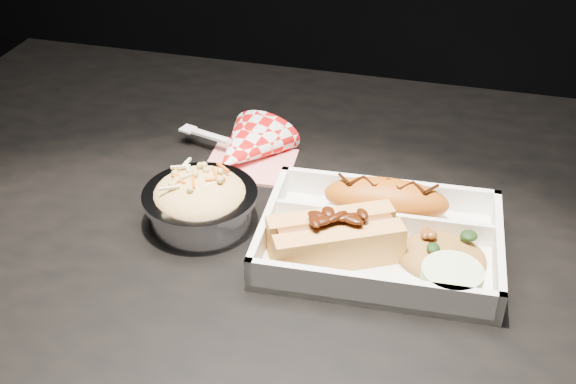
{
  "coord_description": "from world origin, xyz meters",
  "views": [
    {
      "loc": [
        0.15,
        -0.65,
        1.24
      ],
      "look_at": [
        -0.01,
        -0.04,
        0.81
      ],
      "focal_mm": 45.0,
      "sensor_mm": 36.0,
      "label": 1
    }
  ],
  "objects_px": {
    "dining_table": "(303,278)",
    "napkin_fork": "(245,149)",
    "foil_coleslaw_cup": "(200,200)",
    "food_tray": "(380,243)",
    "fried_pastry": "(386,199)",
    "hotdog": "(335,236)"
  },
  "relations": [
    {
      "from": "dining_table",
      "to": "napkin_fork",
      "type": "relative_size",
      "value": 7.25
    },
    {
      "from": "foil_coleslaw_cup",
      "to": "napkin_fork",
      "type": "xyz_separation_m",
      "value": [
        0.01,
        0.14,
        -0.01
      ]
    },
    {
      "from": "dining_table",
      "to": "food_tray",
      "type": "distance_m",
      "value": 0.14
    },
    {
      "from": "napkin_fork",
      "to": "fried_pastry",
      "type": "bearing_deg",
      "value": -8.42
    },
    {
      "from": "food_tray",
      "to": "foil_coleslaw_cup",
      "type": "height_order",
      "value": "foil_coleslaw_cup"
    },
    {
      "from": "fried_pastry",
      "to": "foil_coleslaw_cup",
      "type": "bearing_deg",
      "value": -164.25
    },
    {
      "from": "food_tray",
      "to": "fried_pastry",
      "type": "height_order",
      "value": "fried_pastry"
    },
    {
      "from": "food_tray",
      "to": "hotdog",
      "type": "height_order",
      "value": "hotdog"
    },
    {
      "from": "dining_table",
      "to": "foil_coleslaw_cup",
      "type": "distance_m",
      "value": 0.17
    },
    {
      "from": "hotdog",
      "to": "napkin_fork",
      "type": "bearing_deg",
      "value": 103.97
    },
    {
      "from": "fried_pastry",
      "to": "hotdog",
      "type": "xyz_separation_m",
      "value": [
        -0.04,
        -0.08,
        0.0
      ]
    },
    {
      "from": "food_tray",
      "to": "napkin_fork",
      "type": "xyz_separation_m",
      "value": [
        -0.2,
        0.14,
        0.01
      ]
    },
    {
      "from": "fried_pastry",
      "to": "dining_table",
      "type": "bearing_deg",
      "value": -168.34
    },
    {
      "from": "dining_table",
      "to": "hotdog",
      "type": "relative_size",
      "value": 8.2
    },
    {
      "from": "food_tray",
      "to": "hotdog",
      "type": "bearing_deg",
      "value": -149.23
    },
    {
      "from": "food_tray",
      "to": "foil_coleslaw_cup",
      "type": "xyz_separation_m",
      "value": [
        -0.2,
        -0.0,
        0.02
      ]
    },
    {
      "from": "fried_pastry",
      "to": "food_tray",
      "type": "bearing_deg",
      "value": -86.99
    },
    {
      "from": "dining_table",
      "to": "hotdog",
      "type": "distance_m",
      "value": 0.15
    },
    {
      "from": "food_tray",
      "to": "foil_coleslaw_cup",
      "type": "distance_m",
      "value": 0.2
    },
    {
      "from": "fried_pastry",
      "to": "foil_coleslaw_cup",
      "type": "height_order",
      "value": "foil_coleslaw_cup"
    },
    {
      "from": "napkin_fork",
      "to": "food_tray",
      "type": "bearing_deg",
      "value": -20.21
    },
    {
      "from": "hotdog",
      "to": "napkin_fork",
      "type": "xyz_separation_m",
      "value": [
        -0.15,
        0.17,
        -0.02
      ]
    }
  ]
}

